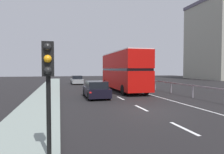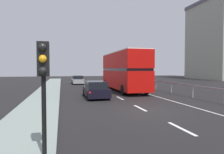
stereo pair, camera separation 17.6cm
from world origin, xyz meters
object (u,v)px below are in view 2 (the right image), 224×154
sedan_car_ahead (77,80)px  traffic_signal_pole (43,71)px  double_decker_bus_red (123,70)px  hatchback_car_near (96,90)px

sedan_car_ahead → traffic_signal_pole: bearing=-96.8°
traffic_signal_pole → sedan_car_ahead: (3.01, 28.21, -1.73)m
double_decker_bus_red → traffic_signal_pole: (-7.24, -16.33, 0.09)m
double_decker_bus_red → sedan_car_ahead: bearing=109.4°
hatchback_car_near → traffic_signal_pole: size_ratio=1.40×
double_decker_bus_red → sedan_car_ahead: size_ratio=2.32×
traffic_signal_pole → sedan_car_ahead: traffic_signal_pole is taller
hatchback_car_near → traffic_signal_pole: traffic_signal_pole is taller
traffic_signal_pole → sedan_car_ahead: size_ratio=0.66×
traffic_signal_pole → double_decker_bus_red: bearing=66.1°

